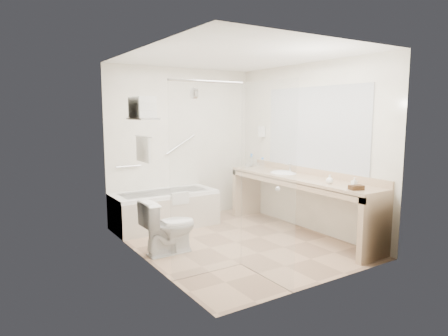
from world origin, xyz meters
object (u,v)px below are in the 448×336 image
water_bottle_left (262,165)px  vanity_counter (299,191)px  amenity_basket (356,187)px  bathtub (165,209)px  toilet (169,227)px

water_bottle_left → vanity_counter: bearing=-78.4°
vanity_counter → amenity_basket: 1.14m
bathtub → water_bottle_left: water_bottle_left is taller
bathtub → vanity_counter: vanity_counter is taller
vanity_counter → toilet: bearing=172.6°
vanity_counter → water_bottle_left: (-0.14, 0.70, 0.31)m
toilet → water_bottle_left: 1.98m
vanity_counter → water_bottle_left: bearing=101.6°
amenity_basket → water_bottle_left: size_ratio=0.74×
vanity_counter → water_bottle_left: water_bottle_left is taller
vanity_counter → toilet: vanity_counter is taller
vanity_counter → toilet: (-1.97, 0.26, -0.30)m
bathtub → toilet: 1.22m
bathtub → amenity_basket: bearing=-60.6°
bathtub → water_bottle_left: 1.69m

